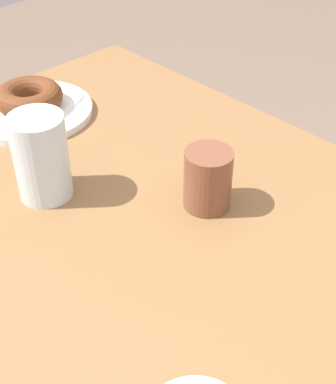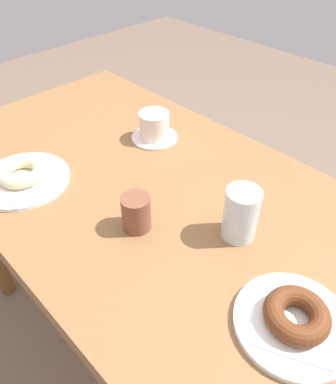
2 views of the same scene
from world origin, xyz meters
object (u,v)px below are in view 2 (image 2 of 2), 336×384
object	(u,v)px
donut_sugar_ring	(21,172)
sugar_jar	(136,213)
plate_sugar_ring	(24,180)
water_glass	(241,214)
plate_chocolate_ring	(293,323)
donut_chocolate_ring	(297,315)
coffee_cup	(154,127)

from	to	relation	value
donut_sugar_ring	sugar_jar	world-z (taller)	sugar_jar
plate_sugar_ring	water_glass	distance (m)	0.55
plate_chocolate_ring	donut_chocolate_ring	size ratio (longest dim) A/B	1.83
donut_chocolate_ring	plate_chocolate_ring	bearing A→B (deg)	0.00
plate_sugar_ring	plate_chocolate_ring	world-z (taller)	plate_chocolate_ring
plate_sugar_ring	sugar_jar	size ratio (longest dim) A/B	2.78
donut_sugar_ring	water_glass	bearing A→B (deg)	26.48
coffee_cup	sugar_jar	size ratio (longest dim) A/B	1.64
donut_chocolate_ring	water_glass	xyz separation A→B (m)	(-0.20, 0.10, 0.03)
plate_sugar_ring	water_glass	world-z (taller)	water_glass
donut_sugar_ring	water_glass	size ratio (longest dim) A/B	0.98
plate_chocolate_ring	water_glass	xyz separation A→B (m)	(-0.20, 0.10, 0.05)
plate_sugar_ring	donut_chocolate_ring	world-z (taller)	donut_chocolate_ring
plate_sugar_ring	donut_chocolate_ring	bearing A→B (deg)	11.49
plate_chocolate_ring	water_glass	size ratio (longest dim) A/B	1.72
coffee_cup	plate_chocolate_ring	bearing A→B (deg)	-21.23
plate_sugar_ring	sugar_jar	xyz separation A→B (m)	(0.32, 0.10, 0.04)
water_glass	coffee_cup	xyz separation A→B (m)	(-0.41, 0.13, -0.02)
sugar_jar	coffee_cup	bearing A→B (deg)	131.19
water_glass	sugar_jar	distance (m)	0.22
donut_sugar_ring	donut_chocolate_ring	size ratio (longest dim) A/B	1.05
plate_sugar_ring	sugar_jar	bearing A→B (deg)	17.87
donut_sugar_ring	plate_chocolate_ring	xyz separation A→B (m)	(0.69, 0.14, -0.02)
plate_chocolate_ring	coffee_cup	size ratio (longest dim) A/B	1.52
plate_chocolate_ring	donut_chocolate_ring	xyz separation A→B (m)	(0.00, 0.00, 0.03)
coffee_cup	water_glass	bearing A→B (deg)	-17.92
plate_sugar_ring	donut_chocolate_ring	size ratio (longest dim) A/B	2.05
coffee_cup	sugar_jar	world-z (taller)	same
donut_chocolate_ring	water_glass	bearing A→B (deg)	152.43
water_glass	coffee_cup	bearing A→B (deg)	162.08
donut_chocolate_ring	plate_sugar_ring	bearing A→B (deg)	-168.51
donut_sugar_ring	plate_chocolate_ring	bearing A→B (deg)	11.49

